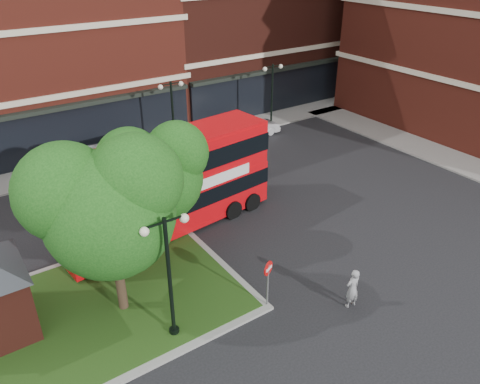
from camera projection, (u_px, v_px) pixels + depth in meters
ground at (294, 283)px, 19.64m from camera, size 120.00×120.00×0.00m
pavement_far at (136, 152)px, 31.58m from camera, size 44.00×3.00×0.12m
pavement_side at (475, 169)px, 29.26m from camera, size 3.00×28.00×0.12m
terrace_far_right at (243, 1)px, 40.19m from camera, size 18.00×12.00×16.00m
traffic_island at (82, 316)px, 17.80m from camera, size 12.60×7.60×0.15m
tree_island_west at (104, 203)px, 15.94m from camera, size 5.40×4.71×7.21m
tree_island_east at (155, 169)px, 19.51m from camera, size 4.46×3.90×6.29m
lamp_island at (169, 273)px, 15.70m from camera, size 1.72×0.36×5.00m
lamp_far_left at (173, 115)px, 29.80m from camera, size 1.72×0.36×5.00m
lamp_far_right at (272, 94)px, 33.78m from camera, size 1.72×0.36×5.00m
bus at (167, 180)px, 22.03m from camera, size 11.02×3.62×4.13m
woman at (352, 288)px, 18.00m from camera, size 0.65×0.45×1.73m
car_silver at (100, 154)px, 29.65m from camera, size 4.25×2.17×1.39m
car_white at (254, 127)px, 34.02m from camera, size 3.98×1.59×1.29m
no_entry_sign at (268, 275)px, 17.65m from camera, size 0.56×0.28×2.15m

